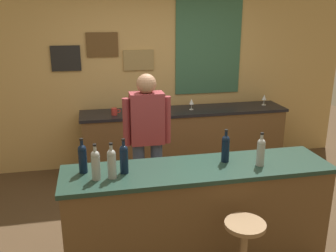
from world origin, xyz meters
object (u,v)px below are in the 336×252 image
(bartender, at_px, (147,136))
(bar_stool, at_px, (244,247))
(wine_bottle_e, at_px, (226,147))
(wine_glass_a, at_px, (191,102))
(wine_bottle_b, at_px, (96,164))
(wine_bottle_c, at_px, (112,163))
(wine_bottle_d, at_px, (124,158))
(wine_bottle_f, at_px, (261,151))
(wine_glass_b, at_px, (264,98))
(wine_bottle_a, at_px, (83,158))
(coffee_mug, at_px, (115,111))

(bartender, xyz_separation_m, bar_stool, (0.53, -1.46, -0.48))
(wine_bottle_e, distance_m, wine_glass_a, 1.98)
(bar_stool, xyz_separation_m, wine_bottle_b, (-1.10, 0.51, 0.60))
(wine_bottle_b, bearing_deg, wine_bottle_c, 0.03)
(wine_bottle_b, xyz_separation_m, wine_bottle_e, (1.16, 0.14, 0.00))
(wine_bottle_b, relative_size, wine_bottle_d, 1.00)
(bar_stool, bearing_deg, wine_bottle_d, 145.76)
(wine_bottle_b, bearing_deg, wine_bottle_f, -0.20)
(bar_stool, relative_size, wine_glass_b, 4.39)
(wine_bottle_b, relative_size, wine_glass_b, 1.97)
(wine_bottle_c, bearing_deg, wine_bottle_a, 145.27)
(wine_bottle_b, xyz_separation_m, wine_bottle_d, (0.24, 0.08, 0.00))
(wine_bottle_e, distance_m, coffee_mug, 2.09)
(wine_bottle_e, bearing_deg, coffee_mug, 114.66)
(wine_bottle_a, bearing_deg, wine_bottle_b, -56.99)
(wine_bottle_d, relative_size, coffee_mug, 2.45)
(bar_stool, height_order, wine_bottle_f, wine_bottle_f)
(wine_bottle_b, relative_size, wine_bottle_f, 1.00)
(wine_bottle_d, xyz_separation_m, wine_bottle_f, (1.20, -0.09, 0.00))
(wine_bottle_b, xyz_separation_m, wine_glass_a, (1.38, 2.11, -0.05))
(bartender, bearing_deg, wine_bottle_e, -53.67)
(bar_stool, xyz_separation_m, wine_bottle_a, (-1.20, 0.67, 0.60))
(wine_glass_b, bearing_deg, bar_stool, -118.08)
(bar_stool, height_order, wine_glass_a, wine_glass_a)
(wine_bottle_b, height_order, coffee_mug, wine_bottle_b)
(bar_stool, relative_size, wine_glass_a, 4.39)
(wine_bottle_c, bearing_deg, wine_glass_a, 59.26)
(wine_bottle_f, xyz_separation_m, wine_glass_b, (1.08, 2.15, -0.05))
(wine_bottle_d, height_order, wine_bottle_e, same)
(bartender, xyz_separation_m, wine_bottle_c, (-0.44, -0.95, 0.12))
(wine_bottle_e, relative_size, wine_bottle_f, 1.00)
(bar_stool, distance_m, wine_bottle_c, 1.25)
(wine_glass_a, height_order, wine_glass_b, same)
(wine_glass_a, bearing_deg, wine_bottle_c, -120.74)
(wine_bottle_b, xyz_separation_m, coffee_mug, (0.29, 2.04, -0.11))
(wine_glass_a, bearing_deg, wine_bottle_e, -96.40)
(wine_bottle_f, bearing_deg, wine_glass_a, 91.45)
(wine_bottle_a, relative_size, wine_bottle_d, 1.00)
(bar_stool, distance_m, wine_bottle_f, 0.85)
(wine_bottle_b, xyz_separation_m, wine_glass_b, (2.51, 2.15, -0.05))
(wine_bottle_d, relative_size, wine_glass_a, 1.97)
(wine_bottle_c, distance_m, wine_bottle_d, 0.13)
(bar_stool, height_order, coffee_mug, coffee_mug)
(wine_bottle_a, xyz_separation_m, coffee_mug, (0.39, 1.88, -0.11))
(wine_bottle_f, bearing_deg, wine_glass_b, 63.36)
(wine_bottle_e, xyz_separation_m, wine_glass_b, (1.35, 2.01, -0.05))
(bartender, bearing_deg, wine_bottle_c, -114.78)
(bartender, distance_m, wine_glass_a, 1.42)
(wine_glass_a, bearing_deg, wine_bottle_f, -88.55)
(bar_stool, bearing_deg, wine_bottle_b, 155.24)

